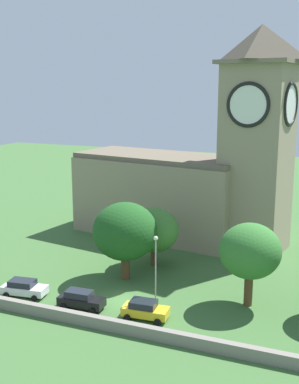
# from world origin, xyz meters

# --- Properties ---
(ground_plane) EXTENTS (200.00, 200.00, 0.00)m
(ground_plane) POSITION_xyz_m (0.00, 15.00, 0.00)
(ground_plane) COLOR #3D6633
(church) EXTENTS (32.56, 14.90, 29.17)m
(church) POSITION_xyz_m (0.44, 22.99, 9.26)
(church) COLOR gray
(church) RESTS_ON ground
(quay_barrier) EXTENTS (46.42, 0.70, 1.11)m
(quay_barrier) POSITION_xyz_m (0.00, -5.92, 0.56)
(quay_barrier) COLOR gray
(quay_barrier) RESTS_ON ground
(car_white) EXTENTS (4.95, 2.80, 1.72)m
(car_white) POSITION_xyz_m (-10.14, -2.64, 0.87)
(car_white) COLOR silver
(car_white) RESTS_ON ground
(car_black) EXTENTS (4.76, 2.25, 1.83)m
(car_black) POSITION_xyz_m (-3.05, -2.99, 0.93)
(car_black) COLOR black
(car_black) RESTS_ON ground
(car_yellow) EXTENTS (4.52, 2.54, 1.76)m
(car_yellow) POSITION_xyz_m (3.67, -2.53, 0.89)
(car_yellow) COLOR gold
(car_yellow) RESTS_ON ground
(streetlamp_west_mid) EXTENTS (0.44, 0.44, 7.53)m
(streetlamp_west_mid) POSITION_xyz_m (3.84, -0.21, 4.97)
(streetlamp_west_mid) COLOR #9EA0A5
(streetlamp_west_mid) RESTS_ON ground
(tree_churchyard) EXTENTS (6.17, 6.17, 8.54)m
(tree_churchyard) POSITION_xyz_m (12.19, 4.05, 5.71)
(tree_churchyard) COLOR brown
(tree_churchyard) RESTS_ON ground
(tree_riverside_west) EXTENTS (7.32, 7.32, 8.97)m
(tree_riverside_west) POSITION_xyz_m (-2.20, 5.65, 5.64)
(tree_riverside_west) COLOR brown
(tree_riverside_west) RESTS_ON ground
(tree_by_tower) EXTENTS (6.02, 6.02, 7.22)m
(tree_by_tower) POSITION_xyz_m (-0.77, 10.92, 4.48)
(tree_by_tower) COLOR brown
(tree_by_tower) RESTS_ON ground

